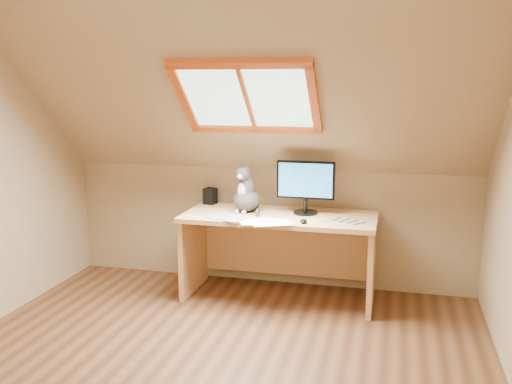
% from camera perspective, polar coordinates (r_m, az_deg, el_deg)
% --- Properties ---
extents(ground, '(3.50, 3.50, 0.00)m').
position_cam_1_polar(ground, '(3.57, -5.31, -18.06)').
color(ground, brown).
rests_on(ground, ground).
extents(room_shell, '(3.52, 3.52, 2.41)m').
position_cam_1_polar(room_shell, '(3.05, -6.36, 5.26)').
color(room_shell, tan).
rests_on(room_shell, ground).
extents(desk, '(1.52, 0.67, 0.70)m').
position_cam_1_polar(desk, '(4.65, 2.52, -4.68)').
color(desk, '#E2B46B').
rests_on(desk, ground).
extents(monitor, '(0.46, 0.19, 0.43)m').
position_cam_1_polar(monitor, '(4.52, 4.99, 0.85)').
color(monitor, black).
rests_on(monitor, desk).
extents(cat, '(0.28, 0.31, 0.40)m').
position_cam_1_polar(cat, '(4.61, -0.98, -0.20)').
color(cat, '#494340').
rests_on(cat, desk).
extents(desk_speaker, '(0.11, 0.11, 0.14)m').
position_cam_1_polar(desk_speaker, '(4.92, -4.60, -0.41)').
color(desk_speaker, black).
rests_on(desk_speaker, desk).
extents(graphics_tablet, '(0.35, 0.30, 0.01)m').
position_cam_1_polar(graphics_tablet, '(4.41, -2.78, -2.56)').
color(graphics_tablet, '#B2B2B7').
rests_on(graphics_tablet, desk).
extents(mouse, '(0.05, 0.09, 0.03)m').
position_cam_1_polar(mouse, '(4.27, 4.79, -2.93)').
color(mouse, black).
rests_on(mouse, desk).
extents(papers, '(0.35, 0.30, 0.01)m').
position_cam_1_polar(papers, '(4.30, 0.91, -2.95)').
color(papers, white).
rests_on(papers, desk).
extents(cables, '(0.51, 0.26, 0.01)m').
position_cam_1_polar(cables, '(4.35, 7.94, -2.86)').
color(cables, silver).
rests_on(cables, desk).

